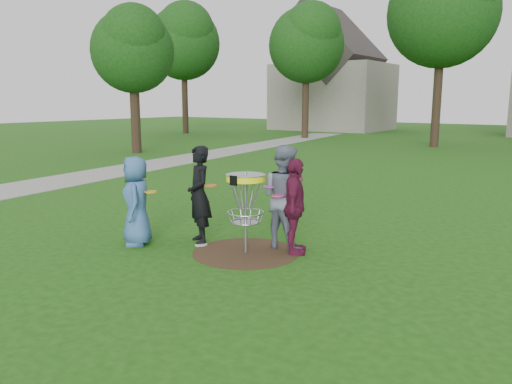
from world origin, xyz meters
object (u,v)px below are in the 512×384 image
Objects in this scene: player_black at (199,195)px; player_maroon at (295,207)px; player_blue at (136,201)px; player_grey at (284,197)px; disc_golf_basket at (246,194)px.

player_black is 1.09× the size of player_maroon.
player_blue is at bearing 87.65° from player_maroon.
player_grey reaches higher than player_black.
player_maroon is at bearing 47.83° from player_black.
player_grey is 1.30× the size of disc_golf_basket.
player_blue is at bearing -159.41° from disc_golf_basket.
player_black is 0.97× the size of player_grey.
player_grey reaches higher than player_blue.
player_blue is 0.88× the size of player_grey.
player_blue is 2.80m from player_maroon.
player_maroon reaches higher than player_blue.
player_maroon is 1.17× the size of disc_golf_basket.
player_grey is (1.41, 0.61, 0.02)m from player_black.
disc_golf_basket is (-0.35, -0.64, 0.12)m from player_grey.
player_black is 1.53m from player_grey.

